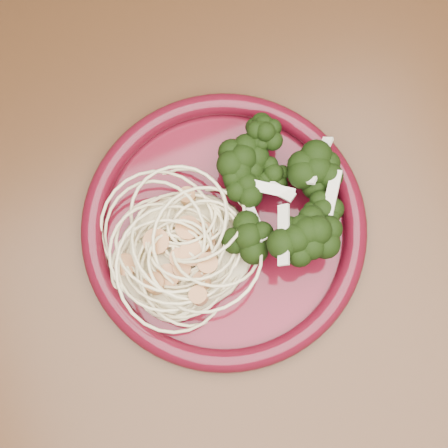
% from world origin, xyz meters
% --- Properties ---
extents(dining_table, '(1.20, 0.80, 0.75)m').
position_xyz_m(dining_table, '(0.00, 0.00, 0.65)').
color(dining_table, '#472814').
rests_on(dining_table, ground).
extents(dinner_plate, '(0.30, 0.30, 0.02)m').
position_xyz_m(dinner_plate, '(-0.09, -0.05, 0.76)').
color(dinner_plate, '#500B17').
rests_on(dinner_plate, dining_table).
extents(spaghetti_pile, '(0.14, 0.13, 0.03)m').
position_xyz_m(spaghetti_pile, '(-0.13, -0.06, 0.77)').
color(spaghetti_pile, beige).
rests_on(spaghetti_pile, dinner_plate).
extents(scallop_cluster, '(0.13, 0.13, 0.04)m').
position_xyz_m(scallop_cluster, '(-0.13, -0.06, 0.80)').
color(scallop_cluster, '#C7854C').
rests_on(scallop_cluster, spaghetti_pile).
extents(broccoli_pile, '(0.11, 0.16, 0.05)m').
position_xyz_m(broccoli_pile, '(-0.04, -0.04, 0.78)').
color(broccoli_pile, black).
rests_on(broccoli_pile, dinner_plate).
extents(onion_garnish, '(0.08, 0.10, 0.05)m').
position_xyz_m(onion_garnish, '(-0.04, -0.04, 0.81)').
color(onion_garnish, beige).
rests_on(onion_garnish, broccoli_pile).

